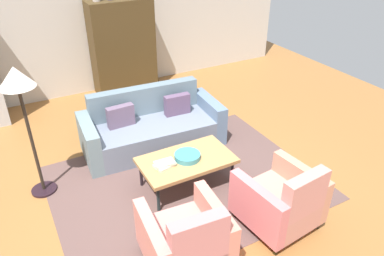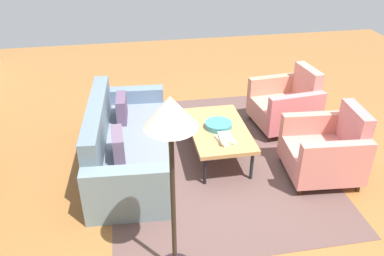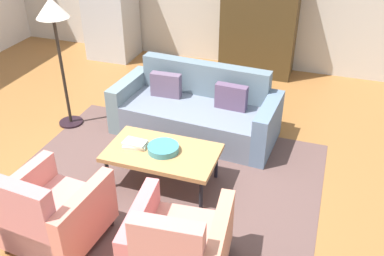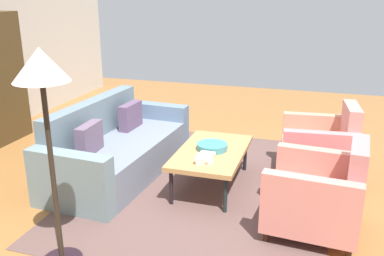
{
  "view_description": "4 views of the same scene",
  "coord_description": "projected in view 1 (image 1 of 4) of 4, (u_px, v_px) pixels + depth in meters",
  "views": [
    {
      "loc": [
        -1.62,
        -3.42,
        3.16
      ],
      "look_at": [
        0.32,
        0.15,
        0.79
      ],
      "focal_mm": 34.62,
      "sensor_mm": 36.0,
      "label": 1
    },
    {
      "loc": [
        -3.94,
        1.11,
        2.87
      ],
      "look_at": [
        0.04,
        0.41,
        0.54
      ],
      "focal_mm": 36.82,
      "sensor_mm": 36.0,
      "label": 2
    },
    {
      "loc": [
        1.7,
        -3.42,
        3.01
      ],
      "look_at": [
        0.42,
        0.32,
        0.6
      ],
      "focal_mm": 39.91,
      "sensor_mm": 36.0,
      "label": 3
    },
    {
      "loc": [
        -3.97,
        -1.02,
        2.1
      ],
      "look_at": [
        0.09,
        0.24,
        0.69
      ],
      "focal_mm": 39.51,
      "sensor_mm": 36.0,
      "label": 4
    }
  ],
  "objects": [
    {
      "name": "coffee_table",
      "position": [
        186.0,
        161.0,
        4.77
      ],
      "size": [
        1.2,
        0.7,
        0.43
      ],
      "color": "black",
      "rests_on": "ground"
    },
    {
      "name": "fruit_bowl",
      "position": [
        187.0,
        156.0,
        4.74
      ],
      "size": [
        0.34,
        0.34,
        0.07
      ],
      "primitive_type": "cylinder",
      "color": "teal",
      "rests_on": "coffee_table"
    },
    {
      "name": "floor_lamp",
      "position": [
        19.0,
        90.0,
        4.14
      ],
      "size": [
        0.4,
        0.4,
        1.72
      ],
      "color": "black",
      "rests_on": "ground"
    },
    {
      "name": "cabinet",
      "position": [
        123.0,
        47.0,
        7.18
      ],
      "size": [
        1.2,
        0.51,
        1.8
      ],
      "color": "#453319",
      "rests_on": "ground"
    },
    {
      "name": "armchair_left",
      "position": [
        187.0,
        242.0,
        3.65
      ],
      "size": [
        0.86,
        0.86,
        0.88
      ],
      "rotation": [
        0.0,
        0.0,
        -0.08
      ],
      "color": "#3B1E12",
      "rests_on": "ground"
    },
    {
      "name": "wall_back",
      "position": [
        87.0,
        21.0,
        6.97
      ],
      "size": [
        8.69,
        0.12,
        2.8
      ],
      "primitive_type": "cube",
      "color": "beige",
      "rests_on": "ground"
    },
    {
      "name": "area_rug",
      "position": [
        185.0,
        183.0,
        5.0
      ],
      "size": [
        3.4,
        2.6,
        0.01
      ],
      "primitive_type": "cube",
      "color": "brown",
      "rests_on": "ground"
    },
    {
      "name": "armchair_right",
      "position": [
        282.0,
        202.0,
        4.15
      ],
      "size": [
        0.87,
        0.87,
        0.88
      ],
      "rotation": [
        0.0,
        0.0,
        0.1
      ],
      "color": "#31231B",
      "rests_on": "ground"
    },
    {
      "name": "book_stack",
      "position": [
        165.0,
        164.0,
        4.6
      ],
      "size": [
        0.28,
        0.23,
        0.06
      ],
      "color": "beige",
      "rests_on": "coffee_table"
    },
    {
      "name": "ground_plane",
      "position": [
        176.0,
        191.0,
        4.85
      ],
      "size": [
        10.43,
        10.43,
        0.0
      ],
      "primitive_type": "plane",
      "color": "#966131"
    },
    {
      "name": "couch",
      "position": [
        151.0,
        127.0,
        5.72
      ],
      "size": [
        2.15,
        1.03,
        0.86
      ],
      "rotation": [
        0.0,
        0.0,
        3.08
      ],
      "color": "slate",
      "rests_on": "ground"
    }
  ]
}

